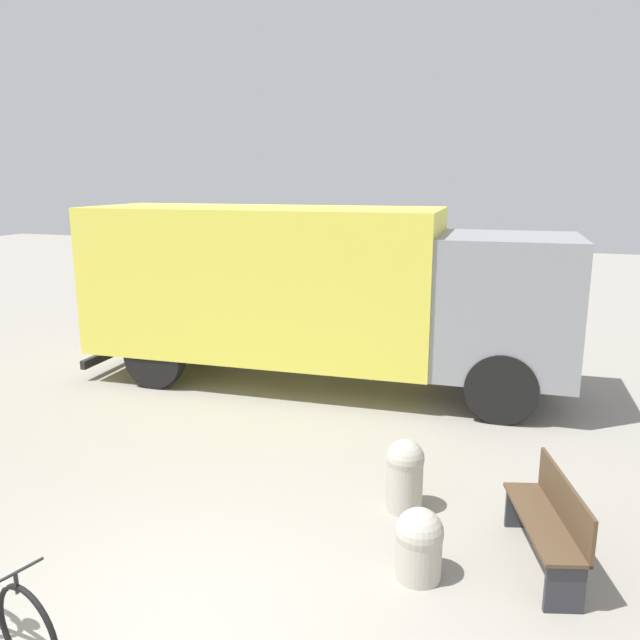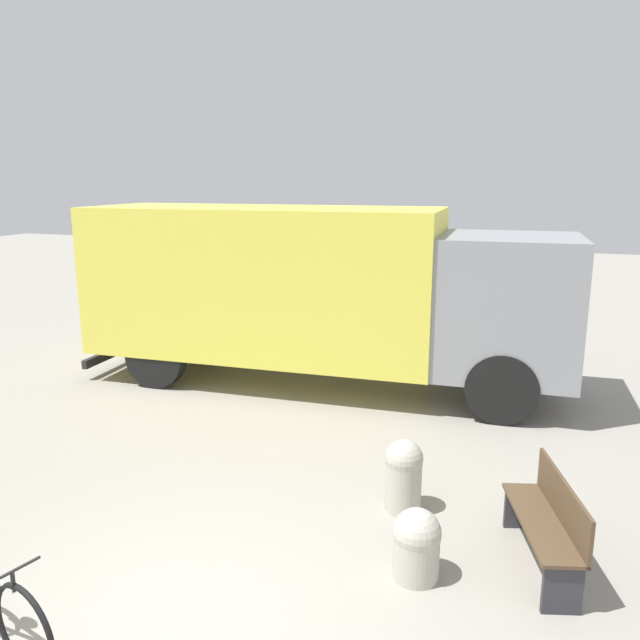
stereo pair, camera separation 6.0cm
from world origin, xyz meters
TOP-DOWN VIEW (x-y plane):
  - ground_plane at (0.00, 0.00)m, footprint 60.00×60.00m
  - delivery_truck at (-0.95, 6.43)m, footprint 8.58×2.56m
  - park_bench at (2.97, 1.97)m, footprint 0.78×1.51m
  - bollard_near_bench at (1.81, 1.40)m, footprint 0.45×0.45m
  - bollard_far_bench at (1.45, 2.57)m, footprint 0.43×0.43m

SIDE VIEW (x-z plane):
  - ground_plane at x=0.00m, z-range 0.00..0.00m
  - bollard_near_bench at x=1.81m, z-range 0.01..0.69m
  - bollard_far_bench at x=1.45m, z-range 0.03..0.86m
  - park_bench at x=2.97m, z-range 0.04..0.93m
  - delivery_truck at x=-0.95m, z-range 0.19..3.35m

